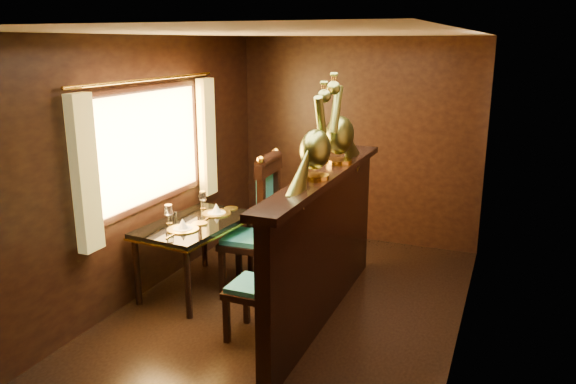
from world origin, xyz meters
name	(u,v)px	position (x,y,z in m)	size (l,w,h in m)	color
ground	(277,325)	(0.00, 0.00, 0.00)	(5.00, 5.00, 0.00)	black
room_shell	(268,149)	(-0.09, 0.02, 1.58)	(3.04, 5.04, 2.52)	black
partition	(324,244)	(0.32, 0.30, 0.71)	(0.26, 2.70, 1.36)	black
dining_table	(196,228)	(-1.05, 0.40, 0.65)	(0.84, 1.28, 0.92)	black
chair_left	(268,268)	(0.02, -0.24, 0.65)	(0.45, 0.50, 1.25)	black
chair_right	(261,219)	(-0.45, 0.64, 0.74)	(0.54, 0.57, 1.43)	black
peacock_left	(316,132)	(0.33, 0.03, 1.75)	(0.24, 0.65, 0.77)	#16432D
peacock_right	(340,118)	(0.33, 0.68, 1.77)	(0.26, 0.70, 0.83)	#16432D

